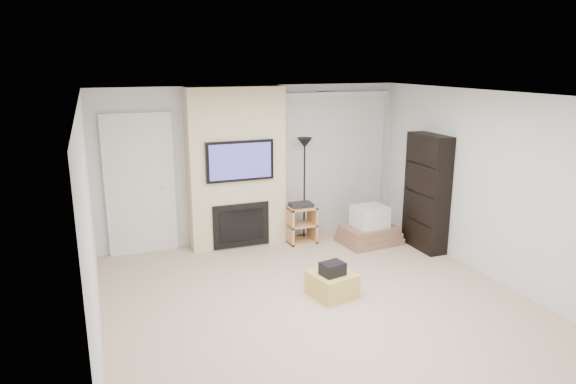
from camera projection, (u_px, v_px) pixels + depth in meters
name	position (u px, v px, depth m)	size (l,w,h in m)	color
floor	(324.00, 308.00, 6.12)	(5.00, 5.50, 0.00)	#C3AA8D
ceiling	(328.00, 96.00, 5.50)	(5.00, 5.50, 0.00)	white
wall_back	(254.00, 164.00, 8.30)	(5.00, 2.50, 0.00)	silver
wall_front	(505.00, 318.00, 3.32)	(5.00, 2.50, 0.00)	silver
wall_left	(91.00, 234.00, 4.95)	(5.50, 2.50, 0.00)	silver
wall_right	(500.00, 189.00, 6.68)	(5.50, 2.50, 0.00)	silver
hvac_vent	(330.00, 92.00, 6.36)	(0.35, 0.18, 0.01)	silver
ottoman	(332.00, 284.00, 6.43)	(0.50, 0.50, 0.30)	#D7B458
black_bag	(333.00, 269.00, 6.32)	(0.28, 0.22, 0.16)	black
fireplace_wall	(236.00, 169.00, 7.99)	(1.50, 0.47, 2.50)	beige
entry_door	(140.00, 185.00, 7.69)	(1.02, 0.11, 2.14)	silver
vertical_blinds	(333.00, 157.00, 8.73)	(1.98, 0.10, 2.37)	silver
floor_lamp	(305.00, 160.00, 8.22)	(0.25, 0.25, 1.68)	black
av_stand	(301.00, 222.00, 8.29)	(0.45, 0.38, 0.66)	tan
box_stack	(369.00, 229.00, 8.28)	(0.98, 0.78, 0.61)	#8C644B
bookshelf	(427.00, 192.00, 7.90)	(0.30, 0.80, 1.80)	black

